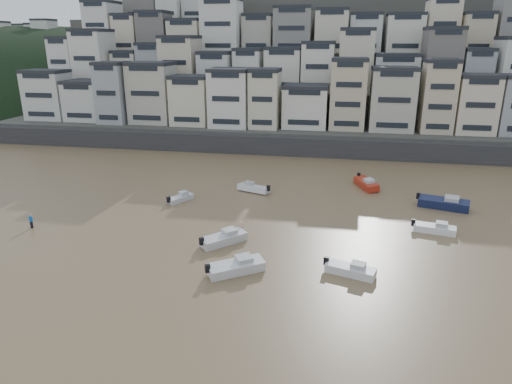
% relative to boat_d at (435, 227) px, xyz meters
% --- Properties ---
extents(sea_strip, '(340.00, 340.00, 0.00)m').
position_rel_boat_d_xyz_m(sea_strip, '(-139.89, 113.84, -0.68)').
color(sea_strip, '#42535E').
rests_on(sea_strip, ground).
extents(harbor_wall, '(140.00, 3.00, 3.50)m').
position_rel_boat_d_xyz_m(harbor_wall, '(-19.89, 33.84, 1.07)').
color(harbor_wall, '#38383A').
rests_on(harbor_wall, ground).
extents(hillside, '(141.04, 66.00, 50.00)m').
position_rel_boat_d_xyz_m(hillside, '(-15.15, 73.68, 12.33)').
color(hillside, '#4C4C47').
rests_on(hillside, ground).
extents(headland, '(216.00, 135.00, 53.33)m').
position_rel_boat_d_xyz_m(headland, '(-124.89, 103.84, -0.67)').
color(headland, black).
rests_on(headland, ground).
extents(boat_d, '(5.23, 2.60, 1.36)m').
position_rel_boat_d_xyz_m(boat_d, '(0.00, 0.00, 0.00)').
color(boat_d, white).
rests_on(boat_d, ground).
extents(boat_g, '(7.17, 3.96, 1.86)m').
position_rel_boat_d_xyz_m(boat_g, '(2.55, 8.50, 0.25)').
color(boat_g, '#141C40').
rests_on(boat_g, ground).
extents(boat_c, '(5.29, 5.41, 1.55)m').
position_rel_boat_d_xyz_m(boat_c, '(-22.98, -7.38, 0.09)').
color(boat_c, silver).
rests_on(boat_c, ground).
extents(boat_f, '(3.36, 4.40, 1.17)m').
position_rel_boat_d_xyz_m(boat_f, '(-32.19, 4.80, -0.10)').
color(boat_f, silver).
rests_on(boat_f, ground).
extents(boat_a, '(5.99, 4.95, 1.62)m').
position_rel_boat_d_xyz_m(boat_a, '(-20.18, -13.50, 0.13)').
color(boat_a, silver).
rests_on(boat_a, ground).
extents(boat_h, '(5.47, 3.32, 1.42)m').
position_rel_boat_d_xyz_m(boat_h, '(-23.18, 10.65, 0.03)').
color(boat_h, silver).
rests_on(boat_h, ground).
extents(boat_i, '(4.06, 6.31, 1.64)m').
position_rel_boat_d_xyz_m(boat_i, '(-7.02, 15.60, 0.14)').
color(boat_i, '#A12513').
rests_on(boat_i, ground).
extents(boat_b, '(5.35, 3.08, 1.39)m').
position_rel_boat_d_xyz_m(boat_b, '(-9.56, -11.83, 0.01)').
color(boat_b, silver).
rests_on(boat_b, ground).
extents(person_blue, '(0.44, 0.44, 1.74)m').
position_rel_boat_d_xyz_m(person_blue, '(-46.19, -7.30, 0.19)').
color(person_blue, '#1861B5').
rests_on(person_blue, ground).
extents(person_pink, '(0.44, 0.44, 1.74)m').
position_rel_boat_d_xyz_m(person_pink, '(-21.64, -4.50, 0.19)').
color(person_pink, beige).
rests_on(person_pink, ground).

